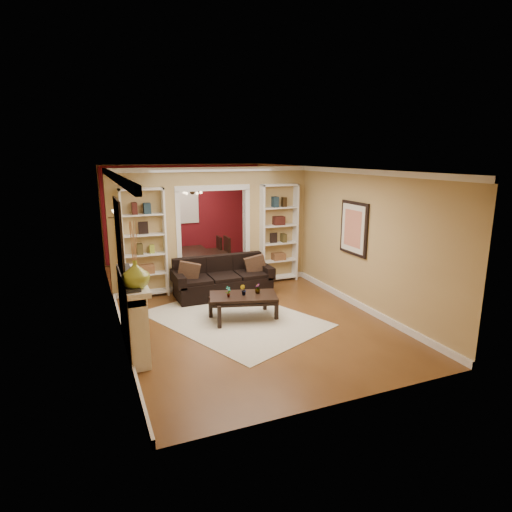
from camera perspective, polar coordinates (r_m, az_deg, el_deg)
name	(u,v)px	position (r m, az deg, el deg)	size (l,w,h in m)	color
floor	(231,302)	(8.89, -3.30, -6.11)	(8.00, 8.00, 0.00)	brown
ceiling	(229,169)	(8.38, -3.56, 11.56)	(8.00, 8.00, 0.00)	white
wall_back	(184,213)	(12.34, -9.51, 5.71)	(8.00, 8.00, 0.00)	tan
wall_front	(344,299)	(5.04, 11.62, -5.62)	(8.00, 8.00, 0.00)	tan
wall_left	(112,247)	(8.11, -18.64, 1.19)	(8.00, 8.00, 0.00)	tan
wall_right	(328,230)	(9.49, 9.55, 3.42)	(8.00, 8.00, 0.00)	tan
partition_wall	(213,228)	(9.66, -5.75, 3.71)	(4.50, 0.15, 2.70)	tan
red_back_panel	(185,214)	(12.31, -9.48, 5.56)	(4.44, 0.04, 2.64)	maroon
dining_window	(185,206)	(12.25, -9.48, 6.60)	(0.78, 0.03, 0.98)	#8CA5CC
area_rug	(234,319)	(8.00, -2.89, -8.35)	(2.21, 3.10, 0.01)	beige
sofa	(223,277)	(9.16, -4.44, -2.83)	(2.10, 0.91, 0.82)	black
pillow_left	(189,272)	(8.90, -8.98, -2.07)	(0.43, 0.12, 0.43)	#4E3421
pillow_right	(255,265)	(9.33, -0.08, -1.17)	(0.43, 0.12, 0.43)	#4E3421
coffee_table	(243,307)	(7.92, -1.70, -6.80)	(1.22, 0.66, 0.46)	black
plant_left	(228,292)	(7.72, -3.70, -4.77)	(0.11, 0.07, 0.20)	#336626
plant_center	(243,290)	(7.82, -1.72, -4.57)	(0.10, 0.08, 0.19)	#336626
plant_right	(258,288)	(7.92, 0.21, -4.35)	(0.10, 0.10, 0.18)	#336626
bookshelf_left	(144,244)	(9.21, -14.68, 1.60)	(0.90, 0.30, 2.30)	white
bookshelf_right	(279,233)	(10.08, 3.03, 3.02)	(0.90, 0.30, 2.30)	white
fireplace	(134,314)	(6.89, -15.92, -7.42)	(0.32, 1.70, 1.16)	white
vase	(136,274)	(6.12, -15.76, -2.37)	(0.38, 0.38, 0.40)	#8FA134
mirror	(119,236)	(6.55, -17.81, 2.49)	(0.03, 0.95, 1.10)	silver
wall_sconce	(113,216)	(8.57, -18.48, 5.10)	(0.18, 0.18, 0.22)	#FFE0A5
framed_art	(353,228)	(8.61, 12.87, 3.61)	(0.04, 0.85, 1.05)	black
dining_table	(195,261)	(11.28, -8.18, -0.63)	(0.81, 1.45, 0.51)	black
dining_chair_nw	(176,259)	(10.83, -10.63, -0.36)	(0.43, 0.43, 0.86)	black
dining_chair_ne	(218,254)	(11.09, -5.07, 0.29)	(0.45, 0.45, 0.91)	black
dining_chair_sw	(171,253)	(11.40, -11.26, 0.34)	(0.43, 0.43, 0.87)	black
dining_chair_se	(212,251)	(11.66, -5.95, 0.68)	(0.40, 0.40, 0.82)	black
chandelier	(195,193)	(11.01, -8.10, 8.36)	(0.50, 0.50, 0.30)	#362818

